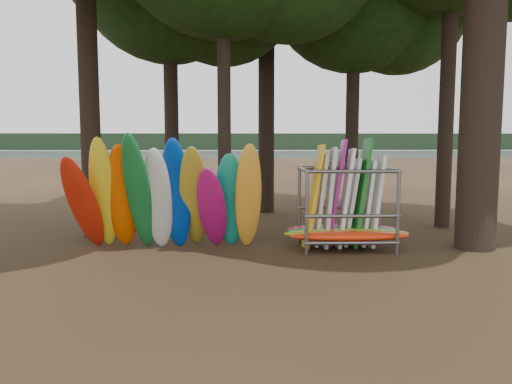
{
  "coord_description": "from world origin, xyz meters",
  "views": [
    {
      "loc": [
        -1.06,
        -11.34,
        2.78
      ],
      "look_at": [
        -0.66,
        1.5,
        1.4
      ],
      "focal_mm": 35.0,
      "sensor_mm": 36.0,
      "label": 1
    }
  ],
  "objects": [
    {
      "name": "ground",
      "position": [
        0.0,
        0.0,
        0.0
      ],
      "size": [
        120.0,
        120.0,
        0.0
      ],
      "primitive_type": "plane",
      "color": "#47331E",
      "rests_on": "ground"
    },
    {
      "name": "kayak_row",
      "position": [
        -2.88,
        0.93,
        1.31
      ],
      "size": [
        4.85,
        2.1,
        3.05
      ],
      "color": "red",
      "rests_on": "ground"
    },
    {
      "name": "lake",
      "position": [
        0.0,
        60.0,
        0.0
      ],
      "size": [
        160.0,
        160.0,
        0.0
      ],
      "primitive_type": "plane",
      "color": "gray",
      "rests_on": "ground"
    },
    {
      "name": "far_shore",
      "position": [
        0.0,
        110.0,
        2.0
      ],
      "size": [
        160.0,
        4.0,
        4.0
      ],
      "primitive_type": "cube",
      "color": "black",
      "rests_on": "ground"
    },
    {
      "name": "storage_rack",
      "position": [
        1.58,
        1.03,
        0.96
      ],
      "size": [
        3.18,
        1.53,
        2.82
      ],
      "color": "slate",
      "rests_on": "ground"
    }
  ]
}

